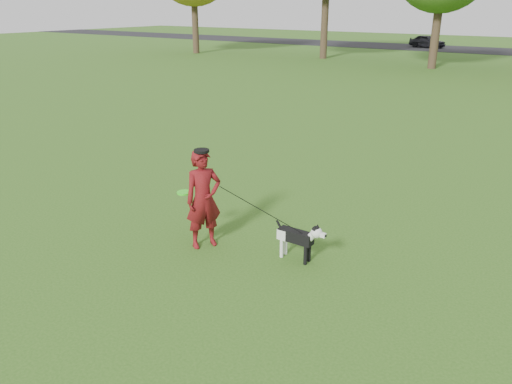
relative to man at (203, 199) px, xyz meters
The scene contains 5 objects.
ground 0.86m from the man, 18.35° to the left, with size 120.00×120.00×0.00m, color #285116.
man is the anchor object (origin of this frame).
dog 1.62m from the man, 15.24° to the left, with size 0.87×0.17×0.66m.
car_left 40.94m from the man, 101.68° to the left, with size 1.26×3.13×1.07m, color black.
man_held_items 1.01m from the man, 10.09° to the left, with size 2.07×0.61×1.17m.
Camera 1 is at (4.49, -5.64, 3.69)m, focal length 35.00 mm.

